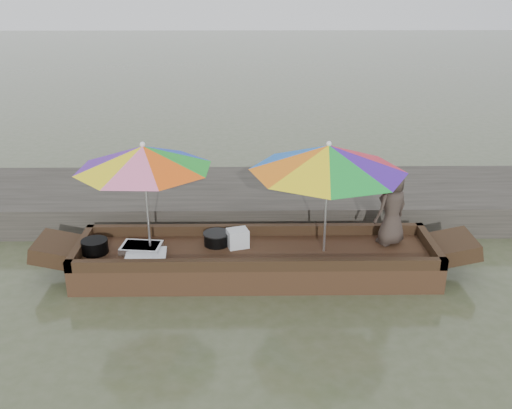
{
  "coord_description": "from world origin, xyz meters",
  "views": [
    {
      "loc": [
        -0.1,
        -7.03,
        3.83
      ],
      "look_at": [
        0.0,
        0.1,
        1.0
      ],
      "focal_mm": 40.0,
      "sensor_mm": 36.0,
      "label": 1
    }
  ],
  "objects_px": {
    "umbrella_stern": "(326,198)",
    "umbrella_bow": "(147,199)",
    "tray_crayfish": "(141,248)",
    "supply_bag": "(238,238)",
    "charcoal_grill": "(217,239)",
    "vendor": "(392,208)",
    "tray_scallop": "(146,255)",
    "boat_hull": "(256,262)",
    "cooking_pot": "(95,246)"
  },
  "relations": [
    {
      "from": "vendor",
      "to": "tray_crayfish",
      "type": "bearing_deg",
      "value": -28.11
    },
    {
      "from": "boat_hull",
      "to": "cooking_pot",
      "type": "relative_size",
      "value": 13.68
    },
    {
      "from": "umbrella_bow",
      "to": "vendor",
      "type": "bearing_deg",
      "value": 4.09
    },
    {
      "from": "tray_scallop",
      "to": "umbrella_stern",
      "type": "bearing_deg",
      "value": 3.67
    },
    {
      "from": "charcoal_grill",
      "to": "umbrella_stern",
      "type": "height_order",
      "value": "umbrella_stern"
    },
    {
      "from": "umbrella_bow",
      "to": "umbrella_stern",
      "type": "xyz_separation_m",
      "value": [
        2.38,
        0.0,
        0.0
      ]
    },
    {
      "from": "charcoal_grill",
      "to": "vendor",
      "type": "height_order",
      "value": "vendor"
    },
    {
      "from": "tray_crayfish",
      "to": "umbrella_stern",
      "type": "xyz_separation_m",
      "value": [
        2.5,
        -0.03,
        0.73
      ]
    },
    {
      "from": "tray_crayfish",
      "to": "vendor",
      "type": "height_order",
      "value": "vendor"
    },
    {
      "from": "boat_hull",
      "to": "tray_crayfish",
      "type": "xyz_separation_m",
      "value": [
        -1.57,
        0.03,
        0.22
      ]
    },
    {
      "from": "charcoal_grill",
      "to": "umbrella_bow",
      "type": "height_order",
      "value": "umbrella_bow"
    },
    {
      "from": "tray_scallop",
      "to": "umbrella_stern",
      "type": "relative_size",
      "value": 0.26
    },
    {
      "from": "cooking_pot",
      "to": "tray_scallop",
      "type": "height_order",
      "value": "cooking_pot"
    },
    {
      "from": "tray_scallop",
      "to": "charcoal_grill",
      "type": "relative_size",
      "value": 1.52
    },
    {
      "from": "tray_scallop",
      "to": "supply_bag",
      "type": "relative_size",
      "value": 1.92
    },
    {
      "from": "boat_hull",
      "to": "tray_crayfish",
      "type": "bearing_deg",
      "value": 178.92
    },
    {
      "from": "tray_scallop",
      "to": "vendor",
      "type": "relative_size",
      "value": 0.5
    },
    {
      "from": "charcoal_grill",
      "to": "umbrella_stern",
      "type": "xyz_separation_m",
      "value": [
        1.48,
        -0.22,
        0.69
      ]
    },
    {
      "from": "tray_scallop",
      "to": "vendor",
      "type": "bearing_deg",
      "value": 6.66
    },
    {
      "from": "charcoal_grill",
      "to": "tray_scallop",
      "type": "bearing_deg",
      "value": -158.06
    },
    {
      "from": "boat_hull",
      "to": "umbrella_bow",
      "type": "xyz_separation_m",
      "value": [
        -1.45,
        0.0,
        0.95
      ]
    },
    {
      "from": "tray_crayfish",
      "to": "vendor",
      "type": "bearing_deg",
      "value": 3.45
    },
    {
      "from": "umbrella_stern",
      "to": "umbrella_bow",
      "type": "bearing_deg",
      "value": 180.0
    },
    {
      "from": "cooking_pot",
      "to": "umbrella_stern",
      "type": "xyz_separation_m",
      "value": [
        3.13,
        0.02,
        0.68
      ]
    },
    {
      "from": "tray_crayfish",
      "to": "charcoal_grill",
      "type": "relative_size",
      "value": 1.52
    },
    {
      "from": "boat_hull",
      "to": "charcoal_grill",
      "type": "height_order",
      "value": "charcoal_grill"
    },
    {
      "from": "tray_crayfish",
      "to": "tray_scallop",
      "type": "distance_m",
      "value": 0.21
    },
    {
      "from": "umbrella_stern",
      "to": "cooking_pot",
      "type": "bearing_deg",
      "value": -179.72
    },
    {
      "from": "tray_crayfish",
      "to": "supply_bag",
      "type": "xyz_separation_m",
      "value": [
        1.32,
        0.12,
        0.09
      ]
    },
    {
      "from": "vendor",
      "to": "supply_bag",
      "type": "bearing_deg",
      "value": -29.06
    },
    {
      "from": "vendor",
      "to": "umbrella_bow",
      "type": "relative_size",
      "value": 0.59
    },
    {
      "from": "boat_hull",
      "to": "supply_bag",
      "type": "height_order",
      "value": "supply_bag"
    },
    {
      "from": "umbrella_bow",
      "to": "umbrella_stern",
      "type": "bearing_deg",
      "value": 0.0
    },
    {
      "from": "supply_bag",
      "to": "tray_scallop",
      "type": "bearing_deg",
      "value": -166.27
    },
    {
      "from": "tray_scallop",
      "to": "umbrella_bow",
      "type": "distance_m",
      "value": 0.76
    },
    {
      "from": "umbrella_stern",
      "to": "vendor",
      "type": "bearing_deg",
      "value": 14.02
    },
    {
      "from": "tray_crayfish",
      "to": "vendor",
      "type": "xyz_separation_m",
      "value": [
        3.46,
        0.21,
        0.49
      ]
    },
    {
      "from": "umbrella_bow",
      "to": "charcoal_grill",
      "type": "bearing_deg",
      "value": 13.77
    },
    {
      "from": "cooking_pot",
      "to": "tray_scallop",
      "type": "xyz_separation_m",
      "value": [
        0.72,
        -0.14,
        -0.06
      ]
    },
    {
      "from": "charcoal_grill",
      "to": "umbrella_bow",
      "type": "bearing_deg",
      "value": -166.23
    },
    {
      "from": "tray_crayfish",
      "to": "boat_hull",
      "type": "bearing_deg",
      "value": -1.08
    },
    {
      "from": "cooking_pot",
      "to": "tray_crayfish",
      "type": "relative_size",
      "value": 0.67
    },
    {
      "from": "boat_hull",
      "to": "tray_scallop",
      "type": "height_order",
      "value": "tray_scallop"
    },
    {
      "from": "boat_hull",
      "to": "supply_bag",
      "type": "bearing_deg",
      "value": 150.28
    },
    {
      "from": "boat_hull",
      "to": "umbrella_stern",
      "type": "distance_m",
      "value": 1.33
    },
    {
      "from": "charcoal_grill",
      "to": "umbrella_bow",
      "type": "distance_m",
      "value": 1.15
    },
    {
      "from": "cooking_pot",
      "to": "supply_bag",
      "type": "height_order",
      "value": "supply_bag"
    },
    {
      "from": "boat_hull",
      "to": "tray_crayfish",
      "type": "distance_m",
      "value": 1.59
    },
    {
      "from": "charcoal_grill",
      "to": "supply_bag",
      "type": "distance_m",
      "value": 0.31
    },
    {
      "from": "tray_crayfish",
      "to": "umbrella_bow",
      "type": "xyz_separation_m",
      "value": [
        0.13,
        -0.03,
        0.73
      ]
    }
  ]
}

